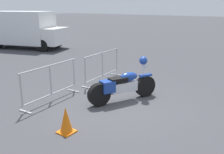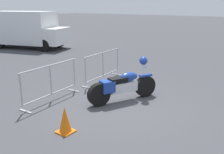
{
  "view_description": "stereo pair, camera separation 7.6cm",
  "coord_description": "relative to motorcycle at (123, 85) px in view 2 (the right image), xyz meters",
  "views": [
    {
      "loc": [
        -5.34,
        -3.63,
        2.68
      ],
      "look_at": [
        0.39,
        0.45,
        0.65
      ],
      "focal_mm": 40.0,
      "sensor_mm": 36.0,
      "label": 1
    },
    {
      "loc": [
        -5.29,
        -3.69,
        2.68
      ],
      "look_at": [
        0.39,
        0.45,
        0.65
      ],
      "focal_mm": 40.0,
      "sensor_mm": 36.0,
      "label": 2
    }
  ],
  "objects": [
    {
      "name": "traffic_cone",
      "position": [
        -2.31,
        -0.02,
        -0.19
      ],
      "size": [
        0.34,
        0.34,
        0.59
      ],
      "color": "orange",
      "rests_on": "ground"
    },
    {
      "name": "motorcycle",
      "position": [
        0.0,
        0.0,
        0.0
      ],
      "size": [
        2.07,
        1.1,
        1.24
      ],
      "rotation": [
        0.0,
        0.0,
        -0.44
      ],
      "color": "black",
      "rests_on": "ground"
    },
    {
      "name": "ground_plane",
      "position": [
        -0.39,
        -0.05,
        -0.47
      ],
      "size": [
        120.0,
        120.0,
        0.0
      ],
      "primitive_type": "plane",
      "color": "#424247"
    },
    {
      "name": "crowd_barrier_near",
      "position": [
        -1.21,
        1.69,
        0.08
      ],
      "size": [
        2.16,
        0.59,
        1.07
      ],
      "rotation": [
        0.0,
        0.0,
        0.07
      ],
      "color": "#9EA0A5",
      "rests_on": "ground"
    },
    {
      "name": "delivery_van",
      "position": [
        4.13,
        10.25,
        0.77
      ],
      "size": [
        3.41,
        5.36,
        2.31
      ],
      "rotation": [
        0.0,
        0.0,
        -1.25
      ],
      "color": "white",
      "rests_on": "ground"
    },
    {
      "name": "crowd_barrier_far",
      "position": [
        1.21,
        1.69,
        0.08
      ],
      "size": [
        2.16,
        0.59,
        1.07
      ],
      "rotation": [
        0.0,
        0.0,
        0.07
      ],
      "color": "#9EA0A5",
      "rests_on": "ground"
    }
  ]
}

